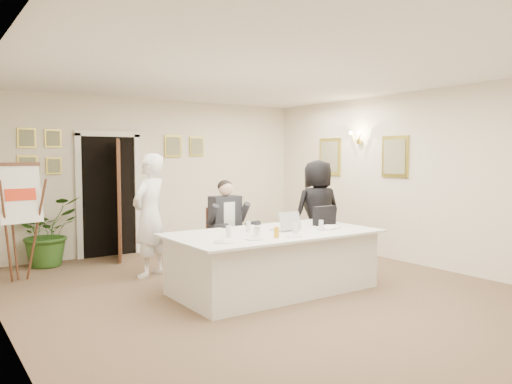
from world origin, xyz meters
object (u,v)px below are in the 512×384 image
object	(u,v)px
standing_woman	(318,212)
steel_jug	(257,232)
paper_stack	(328,228)
conference_table	(273,261)
seated_man	(227,227)
oj_glass	(276,232)
flip_chart	(19,228)
potted_palm	(46,232)
laptop	(284,220)
standing_man	(150,215)
laptop_bag	(324,215)

from	to	relation	value
standing_woman	steel_jug	world-z (taller)	standing_woman
paper_stack	standing_woman	bearing A→B (deg)	54.63
conference_table	seated_man	distance (m)	1.11
conference_table	oj_glass	world-z (taller)	oj_glass
oj_glass	steel_jug	distance (m)	0.27
flip_chart	potted_palm	bearing A→B (deg)	58.97
conference_table	potted_palm	xyz separation A→B (m)	(-2.13, 3.24, 0.16)
laptop	standing_man	bearing A→B (deg)	128.54
paper_stack	seated_man	bearing A→B (deg)	123.70
flip_chart	conference_table	bearing A→B (deg)	-41.44
laptop	laptop_bag	xyz separation A→B (m)	(0.80, 0.10, -0.00)
laptop	paper_stack	distance (m)	0.63
seated_man	paper_stack	size ratio (longest dim) A/B	4.41
standing_woman	laptop_bag	bearing A→B (deg)	66.11
laptop	paper_stack	xyz separation A→B (m)	(0.57, -0.23, -0.12)
flip_chart	seated_man	bearing A→B (deg)	-26.41
potted_palm	standing_man	bearing A→B (deg)	-55.49
oj_glass	steel_jug	bearing A→B (deg)	115.75
seated_man	paper_stack	xyz separation A→B (m)	(0.84, -1.26, 0.08)
flip_chart	steel_jug	distance (m)	3.40
standing_woman	potted_palm	distance (m)	4.38
standing_man	paper_stack	bearing A→B (deg)	101.65
steel_jug	standing_woman	bearing A→B (deg)	29.46
standing_man	steel_jug	distance (m)	1.92
conference_table	steel_jug	xyz separation A→B (m)	(-0.38, -0.17, 0.44)
standing_woman	laptop	xyz separation A→B (m)	(-1.38, -0.91, 0.06)
steel_jug	standing_man	bearing A→B (deg)	109.78
conference_table	paper_stack	bearing A→B (deg)	-14.64
flip_chart	standing_woman	size ratio (longest dim) A/B	0.96
seated_man	oj_glass	bearing A→B (deg)	-92.77
potted_palm	laptop	distance (m)	3.99
standing_man	steel_jug	world-z (taller)	standing_man
paper_stack	conference_table	bearing A→B (deg)	165.36
seated_man	laptop	bearing A→B (deg)	-70.91
laptop	standing_woman	bearing A→B (deg)	34.74
seated_man	laptop_bag	size ratio (longest dim) A/B	3.72
conference_table	potted_palm	world-z (taller)	potted_palm
seated_man	standing_woman	bearing A→B (deg)	0.36
laptop_bag	steel_jug	xyz separation A→B (m)	(-1.37, -0.29, -0.08)
potted_palm	laptop	world-z (taller)	potted_palm
potted_palm	paper_stack	world-z (taller)	potted_palm
standing_man	laptop	bearing A→B (deg)	94.54
paper_stack	laptop	bearing A→B (deg)	158.35
laptop	oj_glass	world-z (taller)	laptop
seated_man	flip_chart	world-z (taller)	flip_chart
flip_chart	laptop_bag	distance (m)	4.29
seated_man	flip_chart	xyz separation A→B (m)	(-2.59, 1.29, 0.04)
flip_chart	oj_glass	bearing A→B (deg)	-48.98
seated_man	conference_table	bearing A→B (deg)	-81.83
laptop_bag	paper_stack	size ratio (longest dim) A/B	1.18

